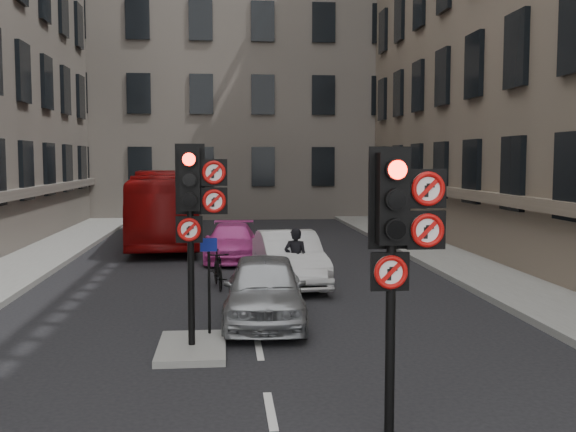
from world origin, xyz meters
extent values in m
cube|color=gray|center=(7.20, 12.00, 0.08)|extent=(3.00, 50.00, 0.16)
cube|color=gray|center=(-1.20, 5.00, 0.06)|extent=(1.20, 2.00, 0.12)
cube|color=slate|center=(0.00, 38.00, 10.00)|extent=(30.00, 14.00, 20.00)
cylinder|color=black|center=(1.40, 1.00, 1.20)|extent=(0.12, 0.12, 2.40)
cube|color=black|center=(1.40, 1.00, 2.95)|extent=(0.36, 0.28, 1.10)
cube|color=black|center=(1.40, 1.13, 2.95)|extent=(0.52, 0.03, 1.25)
cylinder|color=#FF1407|center=(1.40, 0.76, 3.30)|extent=(0.22, 0.01, 0.22)
cylinder|color=black|center=(1.40, 0.76, 2.95)|extent=(0.22, 0.01, 0.22)
cylinder|color=black|center=(1.40, 0.76, 2.60)|extent=(0.22, 0.01, 0.22)
cube|color=black|center=(1.82, 0.98, 3.07)|extent=(0.47, 0.05, 0.47)
cylinder|color=white|center=(1.82, 0.94, 3.07)|extent=(0.41, 0.02, 0.41)
torus|color=#BF0C0A|center=(1.82, 0.93, 3.07)|extent=(0.41, 0.06, 0.41)
cube|color=#BF0C0A|center=(1.82, 0.92, 3.07)|extent=(0.25, 0.01, 0.25)
cube|color=black|center=(1.82, 0.98, 2.57)|extent=(0.47, 0.05, 0.47)
cylinder|color=white|center=(1.82, 0.94, 2.57)|extent=(0.41, 0.02, 0.41)
torus|color=#BF0C0A|center=(1.82, 0.93, 2.57)|extent=(0.41, 0.06, 0.41)
cube|color=#BF0C0A|center=(1.82, 0.92, 2.57)|extent=(0.25, 0.01, 0.25)
cube|color=black|center=(1.38, 0.98, 2.07)|extent=(0.47, 0.05, 0.47)
cylinder|color=white|center=(1.38, 0.94, 2.07)|extent=(0.41, 0.02, 0.41)
torus|color=#BF0C0A|center=(1.38, 0.93, 2.07)|extent=(0.41, 0.06, 0.41)
cube|color=#BF0C0A|center=(1.38, 0.92, 2.07)|extent=(0.25, 0.01, 0.25)
cylinder|color=black|center=(-1.20, 5.00, 1.32)|extent=(0.12, 0.12, 2.40)
cube|color=black|center=(-1.20, 5.00, 3.07)|extent=(0.36, 0.28, 1.10)
cube|color=black|center=(-1.20, 5.13, 3.07)|extent=(0.52, 0.03, 1.25)
cylinder|color=#FF1407|center=(-1.20, 4.75, 3.42)|extent=(0.22, 0.02, 0.22)
cylinder|color=black|center=(-1.20, 4.75, 3.07)|extent=(0.22, 0.02, 0.22)
cylinder|color=black|center=(-1.20, 4.75, 2.72)|extent=(0.22, 0.02, 0.22)
cube|color=black|center=(-0.78, 4.98, 3.19)|extent=(0.47, 0.05, 0.47)
cylinder|color=white|center=(-0.78, 4.94, 3.19)|extent=(0.41, 0.02, 0.41)
torus|color=#BF0C0A|center=(-0.78, 4.92, 3.19)|extent=(0.41, 0.06, 0.41)
cube|color=#BF0C0A|center=(-0.78, 4.92, 3.19)|extent=(0.25, 0.02, 0.25)
cube|color=black|center=(-0.78, 4.98, 2.69)|extent=(0.47, 0.05, 0.47)
cylinder|color=white|center=(-0.78, 4.94, 2.69)|extent=(0.41, 0.02, 0.41)
torus|color=#BF0C0A|center=(-0.78, 4.92, 2.69)|extent=(0.41, 0.06, 0.41)
cube|color=#BF0C0A|center=(-0.78, 4.92, 2.69)|extent=(0.25, 0.02, 0.25)
cube|color=black|center=(-1.22, 4.98, 2.19)|extent=(0.47, 0.05, 0.47)
cylinder|color=white|center=(-1.22, 4.94, 2.19)|extent=(0.41, 0.02, 0.41)
torus|color=#BF0C0A|center=(-1.22, 4.92, 2.19)|extent=(0.41, 0.06, 0.41)
cube|color=#BF0C0A|center=(-1.22, 4.92, 2.19)|extent=(0.25, 0.02, 0.25)
imported|color=#93969A|center=(0.22, 7.00, 0.71)|extent=(1.91, 4.24, 1.41)
imported|color=silver|center=(1.15, 11.23, 0.72)|extent=(1.86, 4.49, 1.44)
imported|color=#D53EA1|center=(-0.36, 15.91, 0.61)|extent=(1.94, 4.29, 1.22)
imported|color=maroon|center=(-2.95, 20.79, 1.48)|extent=(3.04, 10.74, 2.96)
imported|color=black|center=(-0.78, 10.90, 0.51)|extent=(0.68, 1.73, 1.02)
imported|color=black|center=(1.22, 10.19, 0.83)|extent=(0.69, 0.55, 1.66)
cylinder|color=black|center=(-0.90, 5.75, 1.02)|extent=(0.05, 0.05, 1.79)
cube|color=navy|center=(-0.90, 5.71, 1.82)|extent=(0.31, 0.05, 0.25)
camera|label=1|loc=(-0.61, -6.90, 3.42)|focal=42.00mm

